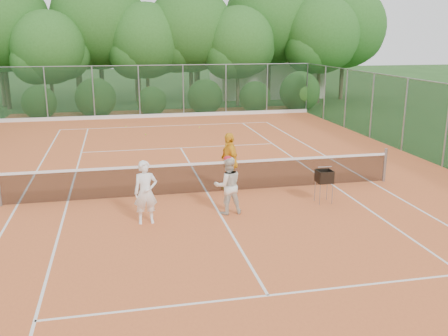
# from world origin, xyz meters

# --- Properties ---
(ground) EXTENTS (120.00, 120.00, 0.00)m
(ground) POSITION_xyz_m (0.00, 0.00, 0.00)
(ground) COLOR #204418
(ground) RESTS_ON ground
(clay_court) EXTENTS (18.00, 36.00, 0.02)m
(clay_court) POSITION_xyz_m (0.00, 0.00, 0.01)
(clay_court) COLOR #D46530
(clay_court) RESTS_ON ground
(club_building) EXTENTS (8.00, 5.00, 3.00)m
(club_building) POSITION_xyz_m (9.00, 24.00, 1.50)
(club_building) COLOR beige
(club_building) RESTS_ON ground
(tennis_net) EXTENTS (11.97, 0.10, 1.10)m
(tennis_net) POSITION_xyz_m (0.00, 0.00, 0.53)
(tennis_net) COLOR gray
(tennis_net) RESTS_ON clay_court
(player_white) EXTENTS (0.61, 0.41, 1.64)m
(player_white) POSITION_xyz_m (-1.97, -2.18, 0.84)
(player_white) COLOR white
(player_white) RESTS_ON clay_court
(player_center_grp) EXTENTS (0.80, 0.64, 1.60)m
(player_center_grp) POSITION_xyz_m (0.23, -1.91, 0.81)
(player_center_grp) COLOR silver
(player_center_grp) RESTS_ON clay_court
(player_yellow) EXTENTS (0.64, 1.13, 1.81)m
(player_yellow) POSITION_xyz_m (0.73, 0.14, 0.93)
(player_yellow) COLOR yellow
(player_yellow) RESTS_ON clay_court
(ball_hopper) EXTENTS (0.42, 0.42, 0.96)m
(ball_hopper) POSITION_xyz_m (3.12, -1.61, 0.78)
(ball_hopper) COLOR gray
(ball_hopper) RESTS_ON clay_court
(stray_ball_a) EXTENTS (0.07, 0.07, 0.07)m
(stray_ball_a) POSITION_xyz_m (-1.30, 9.59, 0.05)
(stray_ball_a) COLOR #B4C62E
(stray_ball_a) RESTS_ON clay_court
(stray_ball_b) EXTENTS (0.07, 0.07, 0.07)m
(stray_ball_b) POSITION_xyz_m (-2.18, 12.01, 0.05)
(stray_ball_b) COLOR #B2C82E
(stray_ball_b) RESTS_ON clay_court
(stray_ball_c) EXTENTS (0.07, 0.07, 0.07)m
(stray_ball_c) POSITION_xyz_m (1.56, 10.93, 0.05)
(stray_ball_c) COLOR yellow
(stray_ball_c) RESTS_ON clay_court
(court_markings) EXTENTS (11.03, 23.83, 0.01)m
(court_markings) POSITION_xyz_m (0.00, 0.00, 0.02)
(court_markings) COLOR white
(court_markings) RESTS_ON clay_court
(fence_back) EXTENTS (18.07, 0.07, 3.00)m
(fence_back) POSITION_xyz_m (0.00, 15.00, 1.52)
(fence_back) COLOR #19381E
(fence_back) RESTS_ON clay_court
(tropical_treeline) EXTENTS (32.10, 8.49, 15.03)m
(tropical_treeline) POSITION_xyz_m (1.43, 20.22, 5.11)
(tropical_treeline) COLOR brown
(tropical_treeline) RESTS_ON ground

